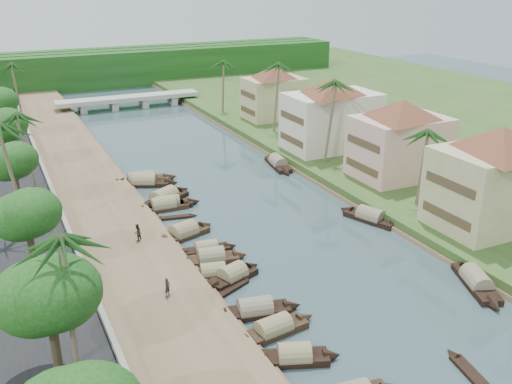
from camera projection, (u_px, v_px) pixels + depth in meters
name	position (u px, v px, depth m)	size (l,w,h in m)	color
ground	(319.00, 264.00, 52.77)	(220.00, 220.00, 0.00)	#33474D
left_bank	(101.00, 213.00, 63.00)	(10.00, 180.00, 0.80)	brown
right_bank	(362.00, 167.00, 77.04)	(16.00, 180.00, 1.20)	#2D461C
road	(18.00, 224.00, 59.46)	(8.00, 180.00, 1.40)	black
retaining_wall	(60.00, 211.00, 60.96)	(0.40, 180.00, 1.10)	slate
treeline	(99.00, 68.00, 135.46)	(120.00, 14.00, 8.00)	#13360E
bridge	(129.00, 100.00, 112.72)	(28.00, 4.00, 2.40)	#9C9C92
building_near	(496.00, 176.00, 56.45)	(14.85, 14.85, 10.20)	#C1BC81
building_mid	(400.00, 138.00, 70.40)	(14.11, 14.11, 9.70)	#D5A596
building_far	(332.00, 113.00, 81.69)	(15.59, 15.59, 10.20)	beige
building_distant	(274.00, 91.00, 99.10)	(12.62, 12.62, 9.20)	#C1BC81
sampan_1	(294.00, 357.00, 39.36)	(6.81, 3.81, 2.03)	black
sampan_2	(273.00, 330.00, 42.34)	(7.84, 2.57, 2.06)	black
sampan_3	(255.00, 310.00, 44.77)	(7.93, 3.13, 2.11)	black
sampan_4	(213.00, 273.00, 50.32)	(6.52, 2.74, 1.87)	black
sampan_5	(232.00, 276.00, 49.80)	(6.81, 3.90, 2.15)	black
sampan_6	(211.00, 258.00, 52.88)	(7.24, 2.81, 2.13)	black
sampan_7	(206.00, 249.00, 54.64)	(6.37, 1.92, 1.74)	black
sampan_8	(184.00, 233.00, 57.99)	(7.73, 3.97, 2.32)	black
sampan_9	(167.00, 204.00, 65.26)	(8.00, 2.57, 2.02)	black
sampan_10	(164.00, 206.00, 64.71)	(7.83, 2.05, 2.15)	black
sampan_11	(164.00, 199.00, 66.80)	(8.67, 6.31, 2.52)	black
sampan_12	(141.00, 180.00, 72.92)	(9.70, 2.62, 2.27)	black
sampan_13	(144.00, 182.00, 72.09)	(8.68, 5.45, 2.37)	black
sampan_14	(476.00, 282.00, 48.83)	(4.96, 9.08, 2.21)	black
sampan_15	(371.00, 217.00, 61.74)	(4.58, 8.33, 2.22)	black
sampan_16	(278.00, 164.00, 79.14)	(3.18, 9.47, 2.26)	black
canoe_0	(476.00, 380.00, 37.59)	(2.15, 6.98, 0.92)	black
canoe_1	(230.00, 289.00, 48.32)	(5.33, 3.12, 0.88)	black
canoe_2	(175.00, 218.00, 62.46)	(5.01, 1.64, 0.72)	black
palm_1	(425.00, 134.00, 60.45)	(3.20, 3.20, 9.77)	#705F4B
palm_2	(330.00, 84.00, 73.69)	(3.20, 3.20, 12.31)	#705F4B
palm_3	(276.00, 66.00, 88.58)	(3.20, 3.20, 12.26)	#705F4B
palm_4	(60.00, 242.00, 32.01)	(3.20, 3.20, 11.46)	#705F4B
palm_5	(9.00, 128.00, 52.15)	(3.20, 3.20, 12.34)	#705F4B
palm_6	(23.00, 116.00, 64.82)	(3.20, 3.20, 10.30)	#705F4B
palm_7	(222.00, 63.00, 102.71)	(3.20, 3.20, 10.56)	#705F4B
palm_8	(14.00, 66.00, 92.37)	(3.20, 3.20, 11.48)	#705F4B
tree_1	(48.00, 295.00, 34.08)	(5.53, 5.53, 8.12)	#443527
tree_2	(27.00, 215.00, 45.94)	(4.80, 4.80, 7.58)	#443527
tree_3	(13.00, 162.00, 58.95)	(4.47, 4.47, 7.43)	#443527
tree_4	(4.00, 127.00, 71.77)	(5.11, 5.11, 7.85)	#443527
tree_6	(355.00, 110.00, 85.07)	(4.67, 4.67, 6.84)	#443527
person_near	(167.00, 287.00, 45.78)	(0.58, 0.38, 1.60)	#24232A
person_far	(137.00, 232.00, 55.26)	(0.83, 0.65, 1.71)	#2D2520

